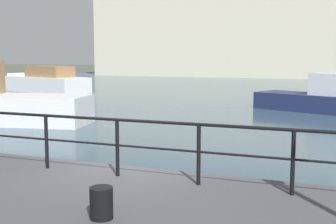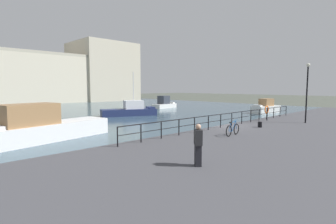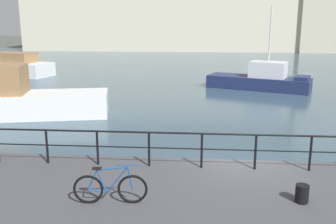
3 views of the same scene
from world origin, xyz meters
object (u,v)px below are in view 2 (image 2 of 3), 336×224
(moored_red_daysailer, at_px, (130,110))
(standing_person, at_px, (198,145))
(quay_lamp_post, at_px, (307,86))
(moored_small_launch, at_px, (164,104))
(mooring_bollard, at_px, (260,125))
(parked_bicycle, at_px, (233,130))
(moored_harbor_tender, at_px, (266,108))
(moored_blue_motorboat, at_px, (43,127))
(life_ring_stand, at_px, (267,110))
(harbor_building, at_px, (48,77))

(moored_red_daysailer, height_order, standing_person, moored_red_daysailer)
(quay_lamp_post, height_order, standing_person, quay_lamp_post)
(moored_small_launch, relative_size, standing_person, 3.15)
(mooring_bollard, bearing_deg, standing_person, -164.81)
(moored_red_daysailer, distance_m, moored_small_launch, 14.20)
(moored_small_launch, distance_m, parked_bicycle, 33.63)
(quay_lamp_post, xyz_separation_m, standing_person, (-16.60, -1.49, -2.41))
(mooring_bollard, bearing_deg, moored_harbor_tender, 24.34)
(moored_red_daysailer, relative_size, mooring_bollard, 18.06)
(parked_bicycle, height_order, standing_person, standing_person)
(moored_harbor_tender, xyz_separation_m, mooring_bollard, (-19.50, -8.82, 0.25))
(moored_red_daysailer, distance_m, parked_bicycle, 21.99)
(parked_bicycle, distance_m, standing_person, 7.28)
(moored_blue_motorboat, relative_size, moored_harbor_tender, 1.76)
(life_ring_stand, bearing_deg, moored_harbor_tender, 25.69)
(harbor_building, height_order, mooring_bollard, harbor_building)
(moored_harbor_tender, xyz_separation_m, life_ring_stand, (-15.00, -7.22, 1.01))
(harbor_building, xyz_separation_m, life_ring_stand, (-1.39, -60.73, -4.87))
(moored_red_daysailer, height_order, mooring_bollard, moored_red_daysailer)
(life_ring_stand, bearing_deg, moored_red_daysailer, 96.62)
(moored_harbor_tender, xyz_separation_m, moored_red_daysailer, (-17.19, 11.65, -0.08))
(moored_blue_motorboat, relative_size, moored_small_launch, 1.83)
(moored_small_launch, bearing_deg, moored_harbor_tender, -82.71)
(moored_red_daysailer, bearing_deg, life_ring_stand, -61.13)
(moored_harbor_tender, xyz_separation_m, quay_lamp_post, (-14.22, -10.41, 3.30))
(life_ring_stand, distance_m, quay_lamp_post, 4.01)
(moored_blue_motorboat, relative_size, mooring_bollard, 22.15)
(mooring_bollard, bearing_deg, harbor_building, 84.61)
(harbor_building, bearing_deg, quay_lamp_post, -90.55)
(standing_person, bearing_deg, quay_lamp_post, -134.41)
(moored_red_daysailer, height_order, quay_lamp_post, moored_red_daysailer)
(moored_small_launch, distance_m, life_ring_stand, 27.46)
(harbor_building, relative_size, parked_bicycle, 35.85)
(parked_bicycle, bearing_deg, mooring_bollard, -0.06)
(moored_blue_motorboat, bearing_deg, standing_person, 83.78)
(moored_harbor_tender, bearing_deg, moored_small_launch, -69.25)
(moored_harbor_tender, distance_m, standing_person, 33.05)
(moored_small_launch, relative_size, quay_lamp_post, 1.02)
(moored_red_daysailer, height_order, moored_small_launch, moored_red_daysailer)
(moored_blue_motorboat, relative_size, standing_person, 5.77)
(moored_small_launch, height_order, quay_lamp_post, quay_lamp_post)
(moored_harbor_tender, bearing_deg, mooring_bollard, 30.95)
(moored_blue_motorboat, height_order, moored_small_launch, moored_blue_motorboat)
(mooring_bollard, relative_size, standing_person, 0.26)
(moored_small_launch, bearing_deg, mooring_bollard, -125.78)
(life_ring_stand, bearing_deg, quay_lamp_post, -76.29)
(moored_harbor_tender, xyz_separation_m, standing_person, (-30.82, -11.89, 0.89))
(parked_bicycle, distance_m, mooring_bollard, 4.59)
(moored_blue_motorboat, distance_m, quay_lamp_post, 21.91)
(moored_red_daysailer, xyz_separation_m, life_ring_stand, (2.19, -18.86, 1.09))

